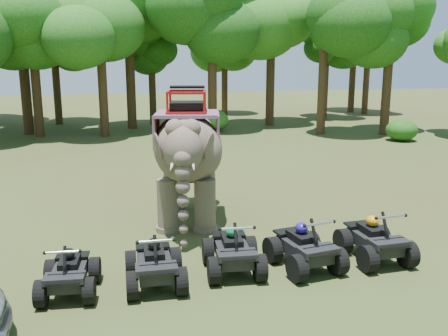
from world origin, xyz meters
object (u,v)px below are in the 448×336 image
Objects in this scene: atv_1 at (155,258)px; atv_4 at (375,234)px; atv_0 at (68,267)px; atv_2 at (233,245)px; atv_3 at (305,241)px; elephant at (187,155)px.

atv_4 reaches higher than atv_1.
atv_2 reaches higher than atv_0.
atv_4 is (1.86, 0.08, 0.00)m from atv_3.
atv_0 is at bearing 171.73° from atv_3.
elephant reaches higher than atv_2.
atv_3 is at bearing 3.16° from atv_1.
elephant is 2.71× the size of atv_2.
atv_2 reaches higher than atv_1.
atv_2 is (1.83, 0.31, 0.01)m from atv_1.
atv_0 is at bearing -115.47° from elephant.
elephant is 3.00× the size of atv_0.
atv_4 is at bearing -7.31° from atv_3.
atv_1 is (-1.39, -4.28, -1.37)m from elephant.
atv_1 reaches higher than atv_0.
atv_1 is at bearing -96.72° from elephant.
elephant is at bearing 100.72° from atv_2.
atv_1 is at bearing -165.92° from atv_2.
atv_4 reaches higher than atv_3.
atv_3 is 0.99× the size of atv_4.
atv_0 is (-3.19, -4.27, -1.42)m from elephant.
atv_2 is 0.98× the size of atv_3.
atv_0 is at bearing -179.32° from atv_1.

